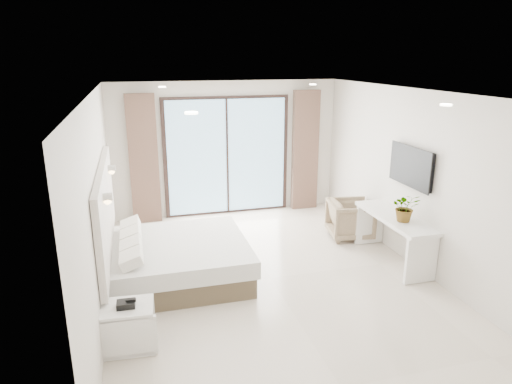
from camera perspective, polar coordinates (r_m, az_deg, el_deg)
ground at (r=6.88m, az=1.82°, el=-10.69°), size 6.20×6.20×0.00m
room_shell at (r=7.00m, az=-1.50°, el=3.62°), size 4.62×6.22×2.72m
bed at (r=6.86m, az=-9.81°, el=-8.32°), size 1.98×1.89×0.69m
nightstand at (r=5.50m, az=-15.61°, el=-15.89°), size 0.59×0.50×0.51m
phone at (r=5.33m, az=-15.95°, el=-13.34°), size 0.21×0.16×0.07m
console_desk at (r=7.50m, az=16.88°, el=-4.33°), size 0.52×1.67×0.77m
plant at (r=7.18m, az=18.15°, el=-2.19°), size 0.53×0.55×0.35m
armchair at (r=8.37m, az=11.73°, el=-3.14°), size 0.79×0.83×0.75m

